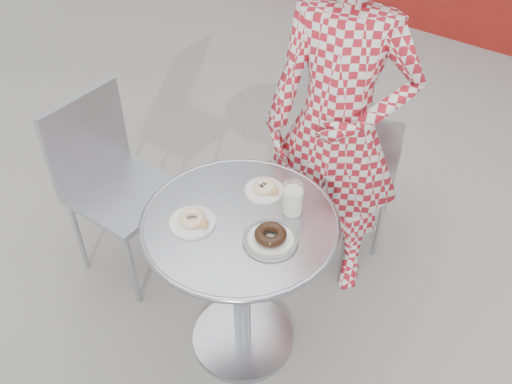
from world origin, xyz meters
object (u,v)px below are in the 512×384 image
Objects in this scene: chair_far at (353,192)px; seated_person at (338,129)px; milk_cup at (293,200)px; bistro_table at (241,254)px; plate_checker at (270,238)px; plate_far at (265,188)px; plate_near at (193,220)px; chair_left at (130,221)px.

chair_far is 0.49× the size of seated_person.
seated_person is at bearing 99.29° from milk_cup.
plate_checker is (0.16, -0.02, 0.21)m from bistro_table.
plate_checker is at bearing -82.54° from milk_cup.
bistro_table is 5.98× the size of milk_cup.
plate_far is at bearing 68.61° from chair_far.
plate_checker is at bearing 19.27° from plate_near.
seated_person is at bearing 98.78° from plate_checker.
milk_cup is (0.14, 0.16, 0.26)m from bistro_table.
milk_cup is (-0.02, 0.18, 0.05)m from plate_checker.
plate_far is 0.28m from plate_checker.
chair_left is (-0.81, -0.92, 0.03)m from chair_far.
seated_person is 11.18× the size of plate_far.
bistro_table is at bearing 173.22° from plate_checker.
chair_left is at bearing 164.19° from plate_near.
chair_far is 0.91× the size of chair_left.
bistro_table is 4.46× the size of plate_near.
chair_left is 0.53× the size of seated_person.
seated_person is 8.54× the size of plate_checker.
bistro_table is at bearing -112.63° from seated_person.
bistro_table is 0.27m from plate_checker.
milk_cup is at bearing 46.52° from plate_near.
seated_person is 13.49× the size of milk_cup.
chair_left reaches higher than milk_cup.
plate_checker is (0.10, -0.65, -0.09)m from seated_person.
chair_left is 0.85m from plate_near.
plate_near is at bearing -160.73° from plate_checker.
seated_person is (0.04, -0.35, 0.64)m from chair_far.
plate_near reaches higher than bistro_table.
chair_left is at bearing -163.07° from seated_person.
chair_far reaches higher than plate_far.
seated_person reaches higher than plate_near.
plate_checker is at bearing 79.77° from chair_far.
chair_left is 5.37× the size of plate_near.
plate_near is at bearing -109.49° from plate_far.
milk_cup reaches higher than bistro_table.
chair_left is 4.56× the size of plate_checker.
chair_far is 5.46× the size of plate_far.
chair_left is 1.08m from plate_checker.
plate_checker is (0.30, 0.10, -0.00)m from plate_near.
plate_checker reaches higher than plate_far.
bistro_table is 0.91× the size of chair_far.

